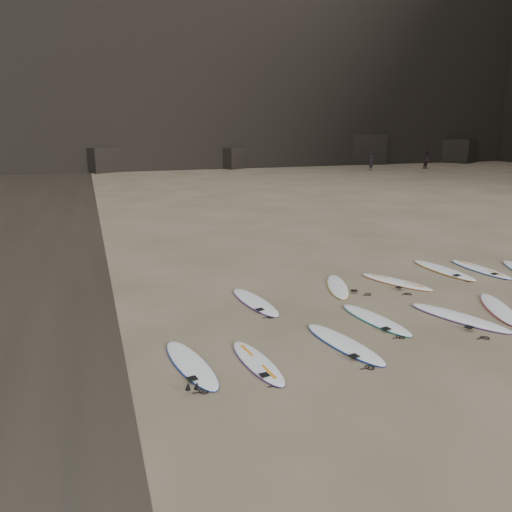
% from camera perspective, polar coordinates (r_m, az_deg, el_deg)
% --- Properties ---
extents(ground, '(240.00, 240.00, 0.00)m').
position_cam_1_polar(ground, '(13.36, 17.01, -7.16)').
color(ground, '#897559').
rests_on(ground, ground).
extents(surfboard_0, '(0.79, 2.29, 0.08)m').
position_cam_1_polar(surfboard_0, '(10.67, 0.16, -12.02)').
color(surfboard_0, white).
rests_on(surfboard_0, ground).
extents(surfboard_1, '(1.14, 2.64, 0.09)m').
position_cam_1_polar(surfboard_1, '(11.66, 10.02, -9.78)').
color(surfboard_1, white).
rests_on(surfboard_1, ground).
extents(surfboard_2, '(1.03, 2.51, 0.09)m').
position_cam_1_polar(surfboard_2, '(13.16, 13.50, -7.04)').
color(surfboard_2, white).
rests_on(surfboard_2, ground).
extents(surfboard_3, '(1.64, 2.73, 0.10)m').
position_cam_1_polar(surfboard_3, '(13.95, 22.18, -6.48)').
color(surfboard_3, white).
rests_on(surfboard_3, ground).
extents(surfboard_4, '(1.58, 2.47, 0.09)m').
position_cam_1_polar(surfboard_4, '(15.02, 26.01, -5.41)').
color(surfboard_4, white).
rests_on(surfboard_4, ground).
extents(surfboard_5, '(0.97, 2.60, 0.09)m').
position_cam_1_polar(surfboard_5, '(14.02, -0.11, -5.23)').
color(surfboard_5, white).
rests_on(surfboard_5, ground).
extents(surfboard_6, '(1.33, 2.38, 0.08)m').
position_cam_1_polar(surfboard_6, '(15.51, 9.30, -3.43)').
color(surfboard_6, white).
rests_on(surfboard_6, ground).
extents(surfboard_7, '(1.62, 2.46, 0.09)m').
position_cam_1_polar(surfboard_7, '(16.36, 15.71, -2.83)').
color(surfboard_7, white).
rests_on(surfboard_7, ground).
extents(surfboard_8, '(0.94, 2.78, 0.10)m').
position_cam_1_polar(surfboard_8, '(18.14, 20.62, -1.49)').
color(surfboard_8, white).
rests_on(surfboard_8, ground).
extents(surfboard_9, '(0.81, 2.59, 0.09)m').
position_cam_1_polar(surfboard_9, '(18.75, 24.25, -1.35)').
color(surfboard_9, white).
rests_on(surfboard_9, ground).
extents(surfboard_11, '(1.01, 2.55, 0.09)m').
position_cam_1_polar(surfboard_11, '(10.68, -7.44, -12.10)').
color(surfboard_11, white).
rests_on(surfboard_11, ground).
extents(person_a, '(0.71, 0.64, 1.63)m').
position_cam_1_polar(person_a, '(55.54, 12.99, 10.35)').
color(person_a, black).
rests_on(person_a, ground).
extents(person_b, '(1.09, 0.96, 1.87)m').
position_cam_1_polar(person_b, '(59.43, 18.99, 10.32)').
color(person_b, black).
rests_on(person_b, ground).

